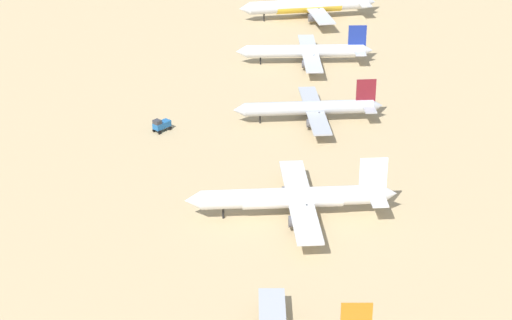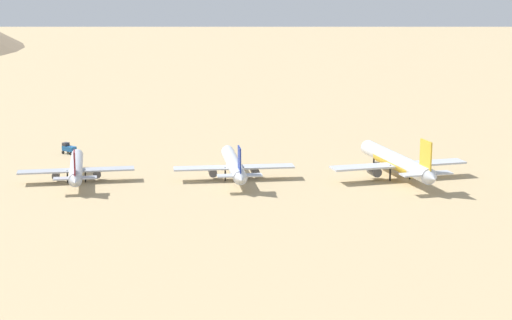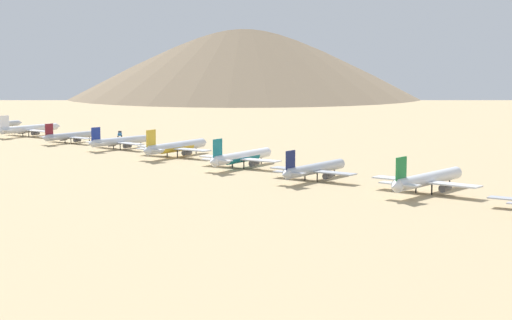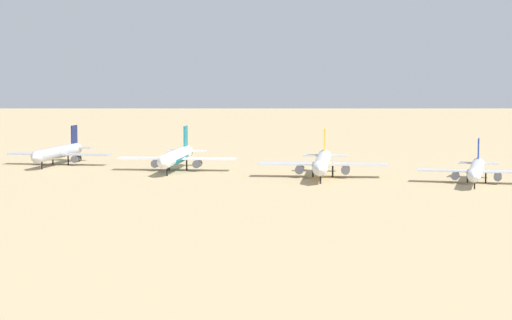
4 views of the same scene
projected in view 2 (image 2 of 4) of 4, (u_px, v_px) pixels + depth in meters
The scene contains 5 objects.
ground_plane at pixel (407, 179), 283.48m from camera, with size 2497.48×2497.48×0.00m, color tan.
parked_jet_4 at pixel (397, 162), 284.43m from camera, with size 53.84×43.82×15.52m.
parked_jet_5 at pixel (234, 165), 283.60m from camera, with size 46.10×37.46×13.29m.
parked_jet_6 at pixel (76, 168), 280.47m from camera, with size 43.39×35.15×12.54m.
service_truck at pixel (69, 148), 321.61m from camera, with size 5.52×5.37×3.90m.
Camera 2 is at (-262.80, 96.76, 64.54)m, focal length 64.41 mm.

